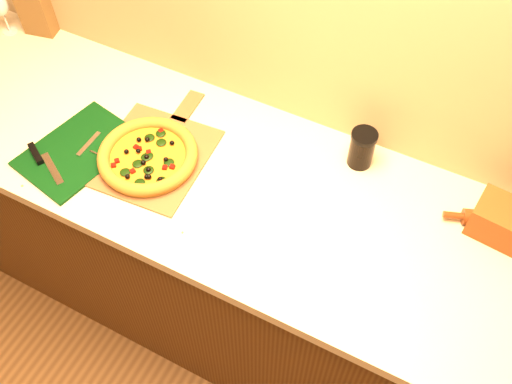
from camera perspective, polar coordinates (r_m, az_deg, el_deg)
name	(u,v)px	position (r m, az deg, el deg)	size (l,w,h in m)	color
cabinet	(256,267)	(2.07, 0.04, -7.55)	(2.80, 0.65, 0.86)	#49280F
countertop	(256,193)	(1.69, 0.05, -0.11)	(2.84, 0.68, 0.04)	beige
pizza_peel	(155,153)	(1.78, -10.06, 3.86)	(0.35, 0.49, 0.01)	brown
pizza	(148,156)	(1.75, -10.75, 3.57)	(0.30, 0.30, 0.04)	gold
cutting_board	(77,150)	(1.84, -17.45, 3.99)	(0.31, 0.39, 0.03)	black
bottle_cap	(115,151)	(1.81, -13.96, 3.99)	(0.03, 0.03, 0.01)	black
rolling_pin	(506,221)	(1.72, 23.69, -2.65)	(0.33, 0.13, 0.05)	#5E2D10
wine_glass	(0,6)	(2.31, -24.26, 16.60)	(0.06, 0.06, 0.15)	silver
paper_bag	(36,3)	(2.27, -21.19, 17.19)	(0.11, 0.09, 0.22)	brown
dark_jar	(362,148)	(1.72, 10.54, 4.32)	(0.08, 0.08, 0.13)	black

